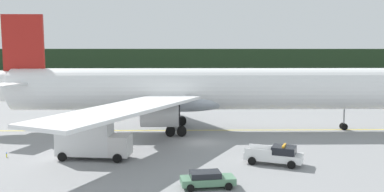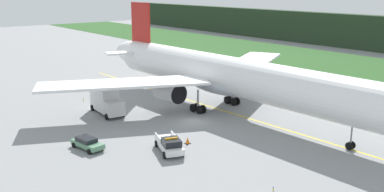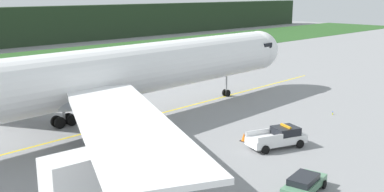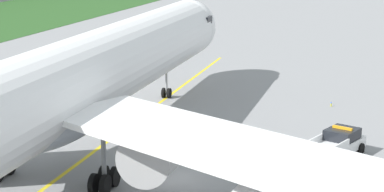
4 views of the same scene
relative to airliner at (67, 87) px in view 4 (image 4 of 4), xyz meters
The scene contains 6 objects.
ground 8.66m from the airliner, 87.87° to the right, with size 320.00×320.00×0.00m, color gray.
taxiway_centerline_main 5.35m from the airliner, ahead, with size 78.65×0.30×0.01m, color yellow.
airliner is the anchor object (origin of this frame).
ops_pickup_truck 18.03m from the airliner, 64.48° to the right, with size 5.73×3.71×1.94m.
apron_cone 15.06m from the airliner, 62.19° to the right, with size 0.63×0.63×0.78m.
taxiway_edge_light_east 25.60m from the airliner, 33.52° to the right, with size 0.12×0.12×0.38m.
Camera 4 is at (-36.08, -13.04, 14.67)m, focal length 62.66 mm.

